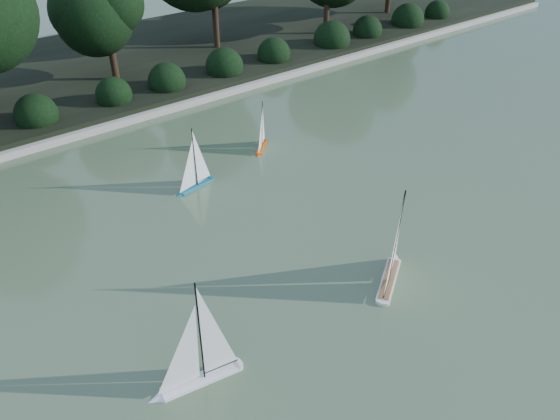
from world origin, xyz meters
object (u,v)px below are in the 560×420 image
sailboat_white_b (392,263)px  sailboat_teal (193,179)px  sailboat_white_a (192,369)px  sailboat_orange (261,142)px

sailboat_white_b → sailboat_teal: size_ratio=1.36×
sailboat_white_a → sailboat_teal: sailboat_white_a is taller
sailboat_white_a → sailboat_orange: 6.80m
sailboat_orange → sailboat_teal: 2.23m
sailboat_white_a → sailboat_teal: 5.04m
sailboat_orange → sailboat_teal: (-2.17, -0.51, 0.03)m
sailboat_orange → sailboat_white_a: bearing=-135.0°
sailboat_white_a → sailboat_white_b: 3.66m
sailboat_white_a → sailboat_white_b: sailboat_white_b is taller
sailboat_white_b → sailboat_teal: bearing=102.9°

